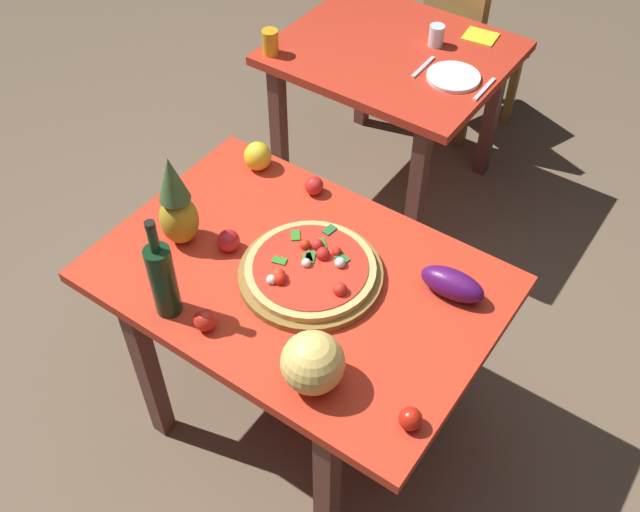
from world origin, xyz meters
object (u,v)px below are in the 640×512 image
(pizza, at_px, (311,268))
(bell_pepper, at_px, (258,156))
(pizza_board, at_px, (311,274))
(tomato_at_corner, at_px, (314,186))
(pineapple_left, at_px, (176,205))
(wine_bottle, at_px, (163,279))
(drinking_glass_juice, at_px, (270,42))
(background_table, at_px, (392,71))
(tomato_by_bottle, at_px, (410,419))
(display_table, at_px, (298,295))
(tomato_beside_pepper, at_px, (228,241))
(dining_chair, at_px, (465,44))
(fork_utensil, at_px, (423,67))
(knife_utensil, at_px, (484,89))
(eggplant, at_px, (452,284))
(dinner_plate, at_px, (453,77))
(drinking_glass_water, at_px, (436,35))
(tomato_near_board, at_px, (205,320))
(melon, at_px, (313,363))
(napkin_folded, at_px, (480,36))

(pizza, distance_m, bell_pepper, 0.56)
(pizza_board, xyz_separation_m, tomato_at_corner, (-0.21, 0.32, 0.02))
(pineapple_left, bearing_deg, wine_bottle, -55.37)
(wine_bottle, height_order, drinking_glass_juice, wine_bottle)
(pineapple_left, bearing_deg, background_table, 91.38)
(tomato_at_corner, distance_m, drinking_glass_juice, 0.90)
(tomato_by_bottle, bearing_deg, display_table, 155.06)
(tomato_beside_pepper, bearing_deg, bell_pepper, 115.15)
(dining_chair, distance_m, tomato_by_bottle, 2.38)
(pineapple_left, distance_m, fork_utensil, 1.33)
(pizza_board, distance_m, knife_utensil, 1.21)
(eggplant, height_order, dinner_plate, eggplant)
(display_table, height_order, drinking_glass_water, drinking_glass_water)
(display_table, relative_size, tomato_near_board, 18.26)
(background_table, distance_m, tomato_by_bottle, 1.82)
(bell_pepper, bearing_deg, knife_utensil, 63.38)
(dining_chair, relative_size, fork_utensil, 4.72)
(tomato_beside_pepper, xyz_separation_m, tomato_by_bottle, (0.79, -0.22, -0.00))
(pineapple_left, bearing_deg, melon, -17.01)
(drinking_glass_juice, relative_size, fork_utensil, 0.59)
(tomato_near_board, distance_m, drinking_glass_water, 1.74)
(drinking_glass_juice, distance_m, napkin_folded, 0.92)
(pineapple_left, distance_m, melon, 0.69)
(pizza_board, distance_m, dinner_plate, 1.22)
(background_table, distance_m, drinking_glass_juice, 0.55)
(background_table, relative_size, drinking_glass_juice, 9.10)
(wine_bottle, xyz_separation_m, pineapple_left, (-0.16, 0.24, 0.01))
(pizza, height_order, tomato_at_corner, pizza)
(eggplant, xyz_separation_m, dinner_plate, (-0.53, 1.02, -0.04))
(display_table, bearing_deg, wine_bottle, -125.24)
(tomato_beside_pepper, distance_m, tomato_by_bottle, 0.82)
(fork_utensil, bearing_deg, eggplant, -57.73)
(display_table, height_order, tomato_beside_pepper, tomato_beside_pepper)
(drinking_glass_juice, distance_m, knife_utensil, 0.91)
(napkin_folded, bearing_deg, pizza, -82.63)
(dining_chair, height_order, drinking_glass_water, dining_chair)
(background_table, relative_size, wine_bottle, 2.70)
(melon, bearing_deg, bell_pepper, 137.46)
(tomato_by_bottle, xyz_separation_m, fork_utensil, (-0.79, 1.48, -0.03))
(bell_pepper, height_order, tomato_at_corner, bell_pepper)
(dining_chair, bearing_deg, wine_bottle, 114.45)
(tomato_beside_pepper, bearing_deg, pizza_board, 10.19)
(pizza_board, distance_m, tomato_near_board, 0.36)
(fork_utensil, bearing_deg, display_table, -79.47)
(tomato_by_bottle, relative_size, drinking_glass_juice, 0.60)
(melon, relative_size, fork_utensil, 0.97)
(tomato_beside_pepper, bearing_deg, melon, -26.62)
(display_table, height_order, tomato_by_bottle, tomato_by_bottle)
(tomato_beside_pepper, relative_size, napkin_folded, 0.52)
(tomato_at_corner, bearing_deg, display_table, -62.49)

